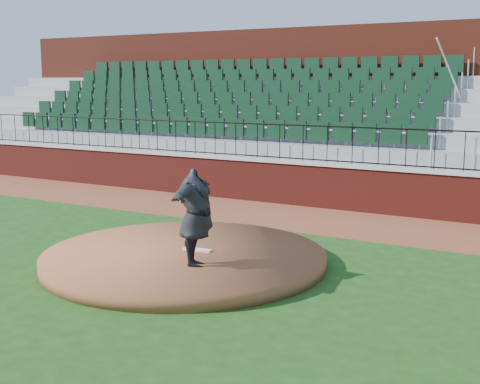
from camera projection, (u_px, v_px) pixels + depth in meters
name	position (u px, v px, depth m)	size (l,w,h in m)	color
ground	(200.00, 272.00, 12.03)	(90.00, 90.00, 0.00)	#194413
warning_track	(315.00, 219.00, 16.64)	(34.00, 3.20, 0.01)	brown
field_wall	(339.00, 188.00, 17.90)	(34.00, 0.35, 1.20)	maroon
wall_cap	(339.00, 165.00, 17.79)	(34.00, 0.45, 0.10)	#B7B7B7
wall_railing	(340.00, 145.00, 17.70)	(34.00, 0.05, 1.00)	black
seating_stands	(372.00, 122.00, 19.94)	(34.00, 5.10, 4.60)	gray
concourse_wall	(399.00, 104.00, 22.26)	(34.00, 0.50, 5.50)	maroon
pitchers_mound	(185.00, 258.00, 12.53)	(5.51, 5.51, 0.25)	brown
pitching_rubber	(197.00, 250.00, 12.59)	(0.58, 0.14, 0.04)	white
pitcher	(196.00, 217.00, 11.43)	(2.18, 0.59, 1.77)	black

